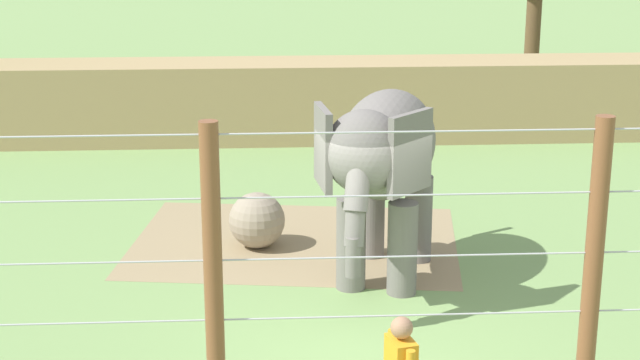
# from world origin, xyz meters

# --- Properties ---
(ground_plane) EXTENTS (120.00, 120.00, 0.00)m
(ground_plane) POSITION_xyz_m (0.00, 0.00, 0.00)
(ground_plane) COLOR #759956
(dirt_patch) EXTENTS (5.84, 4.63, 0.01)m
(dirt_patch) POSITION_xyz_m (-0.84, 3.69, 0.00)
(dirt_patch) COLOR #937F5B
(dirt_patch) RESTS_ON ground
(embankment_wall) EXTENTS (36.00, 1.80, 1.85)m
(embankment_wall) POSITION_xyz_m (0.00, 10.99, 0.92)
(embankment_wall) COLOR tan
(embankment_wall) RESTS_ON ground
(elephant) EXTENTS (2.22, 3.76, 2.89)m
(elephant) POSITION_xyz_m (0.40, 1.90, 1.92)
(elephant) COLOR slate
(elephant) RESTS_ON ground
(enrichment_ball) EXTENTS (0.92, 0.92, 0.92)m
(enrichment_ball) POSITION_xyz_m (-1.47, 3.47, 0.46)
(enrichment_ball) COLOR gray
(enrichment_ball) RESTS_ON ground
(cable_fence) EXTENTS (12.72, 0.20, 3.42)m
(cable_fence) POSITION_xyz_m (0.06, -2.26, 1.72)
(cable_fence) COLOR brown
(cable_fence) RESTS_ON ground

